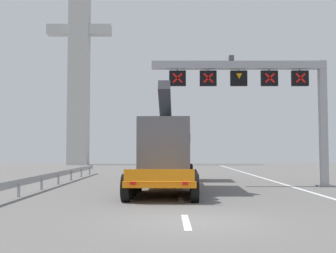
% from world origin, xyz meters
% --- Properties ---
extents(ground, '(112.00, 112.00, 0.00)m').
position_xyz_m(ground, '(0.00, 0.00, 0.00)').
color(ground, slate).
extents(lane_markings, '(0.20, 49.82, 0.01)m').
position_xyz_m(lane_markings, '(-0.19, 17.61, 0.01)').
color(lane_markings, silver).
rests_on(lane_markings, ground).
extents(edge_line_right, '(0.20, 63.00, 0.01)m').
position_xyz_m(edge_line_right, '(6.20, 12.00, 0.01)').
color(edge_line_right, silver).
rests_on(edge_line_right, ground).
extents(overhead_lane_gantry, '(10.13, 0.90, 7.40)m').
position_xyz_m(overhead_lane_gantry, '(4.66, 11.54, 5.67)').
color(overhead_lane_gantry, '#9EA0A5').
rests_on(overhead_lane_gantry, ground).
extents(heavy_haul_truck_orange, '(3.52, 14.15, 5.30)m').
position_xyz_m(heavy_haul_truck_orange, '(-0.71, 11.84, 1.99)').
color(heavy_haul_truck_orange, orange).
rests_on(heavy_haul_truck_orange, ground).
extents(guardrail_left, '(0.13, 26.53, 0.76)m').
position_xyz_m(guardrail_left, '(-7.26, 11.26, 0.56)').
color(guardrail_left, '#999EA3').
rests_on(guardrail_left, ground).
extents(bridge_pylon_distant, '(9.00, 2.00, 30.63)m').
position_xyz_m(bridge_pylon_distant, '(-13.26, 46.49, 15.70)').
color(bridge_pylon_distant, '#B7B7B2').
rests_on(bridge_pylon_distant, ground).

